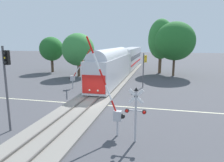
# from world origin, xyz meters

# --- Properties ---
(ground_plane) EXTENTS (220.00, 220.00, 0.00)m
(ground_plane) POSITION_xyz_m (0.00, 0.00, 0.00)
(ground_plane) COLOR #47474C
(road_centre_stripe) EXTENTS (44.00, 0.20, 0.01)m
(road_centre_stripe) POSITION_xyz_m (0.00, 0.00, 0.00)
(road_centre_stripe) COLOR beige
(road_centre_stripe) RESTS_ON ground
(railway_track) EXTENTS (4.40, 80.00, 0.32)m
(railway_track) POSITION_xyz_m (0.00, 0.00, 0.10)
(railway_track) COLOR gray
(railway_track) RESTS_ON ground
(commuter_train) EXTENTS (3.04, 41.00, 5.16)m
(commuter_train) POSITION_xyz_m (0.00, 21.05, 2.79)
(commuter_train) COLOR silver
(commuter_train) RESTS_ON railway_track
(crossing_gate_near) EXTENTS (2.70, 0.40, 6.84)m
(crossing_gate_near) POSITION_xyz_m (4.31, -6.54, 2.14)
(crossing_gate_near) COLOR #B7B7BC
(crossing_gate_near) RESTS_ON ground
(crossing_signal_mast) EXTENTS (1.36, 0.44, 3.67)m
(crossing_signal_mast) POSITION_xyz_m (5.87, -7.21, 2.24)
(crossing_signal_mast) COLOR #B2B2B7
(crossing_signal_mast) RESTS_ON ground
(crossing_gate_far) EXTENTS (3.41, 0.40, 5.74)m
(crossing_gate_far) POSITION_xyz_m (-4.24, 6.54, 1.94)
(crossing_gate_far) COLOR #B7B7BC
(crossing_gate_far) RESTS_ON ground
(traffic_signal_median) EXTENTS (0.53, 0.38, 6.20)m
(traffic_signal_median) POSITION_xyz_m (-3.21, -7.57, 4.13)
(traffic_signal_median) COLOR #4C4C51
(traffic_signal_median) RESTS_ON ground
(traffic_signal_far_side) EXTENTS (0.53, 0.38, 4.91)m
(traffic_signal_far_side) POSITION_xyz_m (5.12, 9.46, 3.29)
(traffic_signal_far_side) COLOR #4C4C51
(traffic_signal_far_side) RESTS_ON ground
(pine_left_background) EXTENTS (5.02, 5.02, 7.48)m
(pine_left_background) POSITION_xyz_m (-15.38, 20.51, 4.94)
(pine_left_background) COLOR #4C3828
(pine_left_background) RESTS_ON ground
(oak_far_right) EXTENTS (7.40, 7.40, 10.15)m
(oak_far_right) POSITION_xyz_m (9.82, 21.16, 6.56)
(oak_far_right) COLOR #4C3828
(oak_far_right) RESTS_ON ground
(elm_centre_background) EXTENTS (5.14, 5.14, 11.03)m
(elm_centre_background) POSITION_xyz_m (7.23, 24.13, 6.95)
(elm_centre_background) COLOR brown
(elm_centre_background) RESTS_ON ground
(oak_behind_train) EXTENTS (6.02, 6.02, 8.04)m
(oak_behind_train) POSITION_xyz_m (-7.71, 16.59, 5.01)
(oak_behind_train) COLOR brown
(oak_behind_train) RESTS_ON ground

